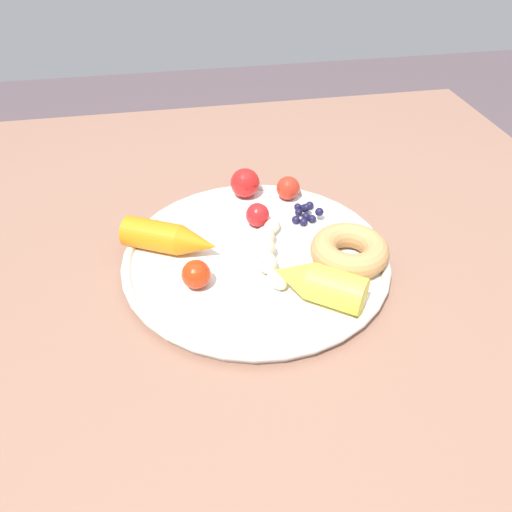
# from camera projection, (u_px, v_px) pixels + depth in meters

# --- Properties ---
(dining_table) EXTENTS (1.15, 0.98, 0.74)m
(dining_table) POSITION_uv_depth(u_px,v_px,m) (296.00, 335.00, 0.66)
(dining_table) COLOR #8D6451
(dining_table) RESTS_ON ground_plane
(plate) EXTENTS (0.34, 0.34, 0.02)m
(plate) POSITION_uv_depth(u_px,v_px,m) (256.00, 258.00, 0.64)
(plate) COLOR white
(plate) RESTS_ON dining_table
(banana) EXTENTS (0.14, 0.06, 0.03)m
(banana) POSITION_uv_depth(u_px,v_px,m) (267.00, 249.00, 0.63)
(banana) COLOR beige
(banana) RESTS_ON plate
(carrot_orange) EXTENTS (0.09, 0.13, 0.04)m
(carrot_orange) POSITION_uv_depth(u_px,v_px,m) (171.00, 239.00, 0.64)
(carrot_orange) COLOR orange
(carrot_orange) RESTS_ON plate
(carrot_yellow) EXTENTS (0.10, 0.11, 0.04)m
(carrot_yellow) POSITION_uv_depth(u_px,v_px,m) (318.00, 283.00, 0.57)
(carrot_yellow) COLOR yellow
(carrot_yellow) RESTS_ON plate
(donut) EXTENTS (0.14, 0.14, 0.03)m
(donut) POSITION_uv_depth(u_px,v_px,m) (349.00, 251.00, 0.62)
(donut) COLOR tan
(donut) RESTS_ON plate
(blueberry_pile) EXTENTS (0.05, 0.04, 0.02)m
(blueberry_pile) POSITION_uv_depth(u_px,v_px,m) (306.00, 213.00, 0.70)
(blueberry_pile) COLOR #191638
(blueberry_pile) RESTS_ON plate
(tomato_near) EXTENTS (0.03, 0.03, 0.03)m
(tomato_near) POSITION_uv_depth(u_px,v_px,m) (258.00, 215.00, 0.68)
(tomato_near) COLOR red
(tomato_near) RESTS_ON plate
(tomato_mid) EXTENTS (0.04, 0.04, 0.04)m
(tomato_mid) POSITION_uv_depth(u_px,v_px,m) (245.00, 183.00, 0.74)
(tomato_mid) COLOR red
(tomato_mid) RESTS_ON plate
(tomato_far) EXTENTS (0.03, 0.03, 0.03)m
(tomato_far) POSITION_uv_depth(u_px,v_px,m) (288.00, 188.00, 0.74)
(tomato_far) COLOR red
(tomato_far) RESTS_ON plate
(tomato_extra) EXTENTS (0.03, 0.03, 0.03)m
(tomato_extra) POSITION_uv_depth(u_px,v_px,m) (196.00, 274.00, 0.59)
(tomato_extra) COLOR red
(tomato_extra) RESTS_ON plate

